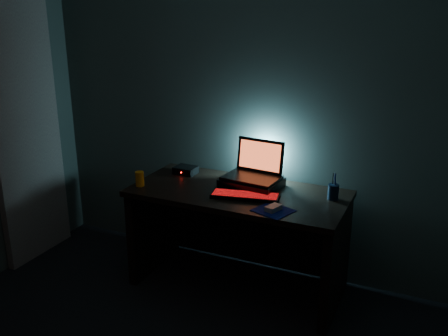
% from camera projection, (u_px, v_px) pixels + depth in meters
% --- Properties ---
extents(room, '(3.50, 4.00, 2.50)m').
position_uv_depth(room, '(75.00, 208.00, 1.91)').
color(room, black).
rests_on(room, ground).
extents(desk, '(1.50, 0.70, 0.75)m').
position_uv_depth(desk, '(241.00, 222.00, 3.59)').
color(desk, black).
rests_on(desk, ground).
extents(curtain, '(0.06, 0.65, 2.30)m').
position_uv_depth(curtain, '(25.00, 118.00, 3.84)').
color(curtain, '#B1A88E').
rests_on(curtain, ground).
extents(riser, '(0.43, 0.34, 0.06)m').
position_uv_depth(riser, '(252.00, 183.00, 3.54)').
color(riser, black).
rests_on(riser, desk).
extents(laptop, '(0.40, 0.32, 0.26)m').
position_uv_depth(laptop, '(255.00, 169.00, 3.55)').
color(laptop, black).
rests_on(laptop, riser).
extents(keyboard, '(0.48, 0.23, 0.03)m').
position_uv_depth(keyboard, '(245.00, 196.00, 3.34)').
color(keyboard, black).
rests_on(keyboard, desk).
extents(mousepad, '(0.27, 0.26, 0.00)m').
position_uv_depth(mousepad, '(273.00, 211.00, 3.14)').
color(mousepad, '#0C1357').
rests_on(mousepad, desk).
extents(mouse, '(0.09, 0.12, 0.03)m').
position_uv_depth(mouse, '(273.00, 208.00, 3.13)').
color(mouse, gray).
rests_on(mouse, mousepad).
extents(pen_cup, '(0.08, 0.08, 0.10)m').
position_uv_depth(pen_cup, '(333.00, 192.00, 3.31)').
color(pen_cup, black).
rests_on(pen_cup, desk).
extents(juice_glass, '(0.08, 0.08, 0.11)m').
position_uv_depth(juice_glass, '(140.00, 179.00, 3.55)').
color(juice_glass, orange).
rests_on(juice_glass, desk).
extents(router, '(0.17, 0.14, 0.05)m').
position_uv_depth(router, '(186.00, 170.00, 3.81)').
color(router, black).
rests_on(router, desk).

